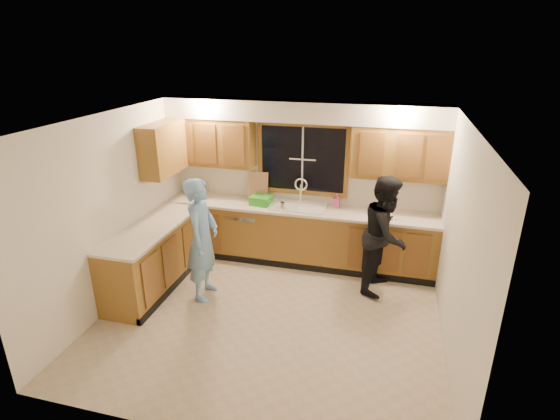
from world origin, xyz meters
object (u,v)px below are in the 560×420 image
Objects in this scene: stove at (132,276)px; soap_bottle at (337,200)px; man at (202,239)px; dish_crate at (261,200)px; bowl at (375,212)px; sink at (298,210)px; woman at (385,235)px; dishwasher at (246,232)px; knife_block at (199,189)px.

soap_bottle is (2.37, 1.98, 0.58)m from stove.
man is 1.36m from dish_crate.
sink is at bearing -179.49° from bowl.
stove is 3.42m from woman.
sink is 0.96× the size of stove.
bowl is at bearing 0.51° from sink.
stove is at bearing -134.61° from sink.
dishwasher is at bearing 62.31° from stove.
woman is 3.12m from knife_block.
dishwasher is 2.04m from stove.
stove is 2.23m from dish_crate.
sink is 0.61m from soap_bottle.
sink is 1.16m from bowl.
stove is at bearing -101.00° from knife_block.
knife_block is at bearing 21.42° from man.
man reaches higher than knife_block.
man reaches higher than sink.
sink is 2.92× the size of dish_crate.
man is at bearing -136.99° from soap_bottle.
woman is at bearing -70.98° from bowl.
man is 8.01× the size of soap_bottle.
dishwasher is 2.78× the size of dish_crate.
man is (-1.01, -1.32, -0.02)m from sink.
soap_bottle is at bearing 6.66° from dishwasher.
man is at bearing -96.78° from dishwasher.
stove is at bearing -124.23° from dish_crate.
man is 1.63m from knife_block.
man is 7.60× the size of bowl.
dish_crate is at bearing -178.51° from bowl.
dish_crate is (-0.58, -0.03, 0.12)m from sink.
dishwasher is at bearing -173.34° from soap_bottle.
bowl is (-0.18, 0.52, 0.12)m from woman.
man reaches higher than dishwasher.
knife_block is at bearing 175.13° from sink.
woman is 1.03m from soap_bottle.
knife_block is at bearing 170.87° from dish_crate.
dish_crate is at bearing 89.61° from woman.
man is (-0.16, -1.31, 0.44)m from dishwasher.
dishwasher is 2.08m from bowl.
stove reaches higher than dishwasher.
stove is 0.53× the size of man.
knife_block reaches higher than dishwasher.
soap_bottle is (1.15, 0.19, 0.04)m from dish_crate.
bowl reaches higher than stove.
sink is 0.96m from dishwasher.
woman is at bearing -40.93° from soap_bottle.
bowl is (0.59, -0.14, -0.08)m from soap_bottle.
knife_block reaches higher than dish_crate.
sink reaches higher than knife_block.
woman is at bearing -21.00° from sink.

